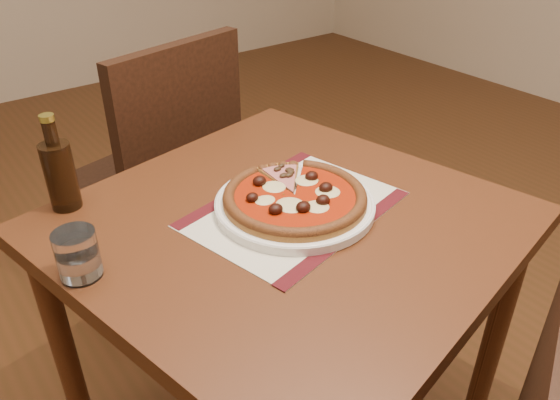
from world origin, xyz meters
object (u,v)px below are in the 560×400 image
object	(u,v)px
table	(286,258)
plate	(295,205)
chair_far	(163,168)
pizza	(295,196)
bottle	(60,172)
water_glass	(78,255)

from	to	relation	value
table	plate	bearing A→B (deg)	21.93
chair_far	pizza	distance (m)	0.74
table	bottle	distance (m)	0.48
water_glass	bottle	bearing A→B (deg)	76.72
pizza	bottle	world-z (taller)	bottle
pizza	table	bearing A→B (deg)	-158.60
pizza	water_glass	distance (m)	0.42
plate	bottle	world-z (taller)	bottle
table	water_glass	size ratio (longest dim) A/B	11.05
plate	water_glass	size ratio (longest dim) A/B	3.73
pizza	water_glass	size ratio (longest dim) A/B	3.34
bottle	water_glass	bearing A→B (deg)	-103.28
chair_far	water_glass	world-z (taller)	chair_far
table	pizza	bearing A→B (deg)	21.40
table	plate	size ratio (longest dim) A/B	2.96
water_glass	pizza	bearing A→B (deg)	-7.79
table	plate	world-z (taller)	plate
pizza	water_glass	xyz separation A→B (m)	(-0.41, 0.06, 0.01)
water_glass	chair_far	bearing A→B (deg)	55.04
bottle	chair_far	bearing A→B (deg)	46.06
chair_far	plate	size ratio (longest dim) A/B	2.95
chair_far	bottle	xyz separation A→B (m)	(-0.39, -0.41, 0.29)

